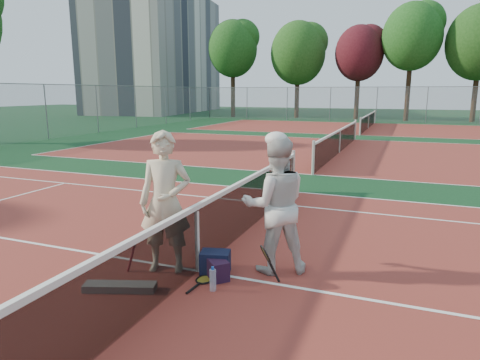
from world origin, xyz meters
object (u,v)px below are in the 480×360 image
(player_b, at_px, (275,205))
(sports_bag_navy, at_px, (215,262))
(apartment_block, at_px, (158,53))
(sports_bag_purple, at_px, (218,269))
(player_a, at_px, (165,202))
(racket_spare, at_px, (205,280))
(net_main, at_px, (197,238))
(racket_black_held, at_px, (265,265))
(racket_red, at_px, (136,253))
(water_bottle, at_px, (213,280))

(player_b, height_order, sports_bag_navy, player_b)
(apartment_block, height_order, sports_bag_purple, apartment_block)
(apartment_block, xyz_separation_m, player_a, (27.55, -44.11, -6.47))
(racket_spare, distance_m, sports_bag_purple, 0.23)
(net_main, relative_size, racket_black_held, 19.80)
(net_main, distance_m, sports_bag_purple, 0.55)
(apartment_block, relative_size, sports_bag_purple, 63.49)
(racket_red, relative_size, sports_bag_navy, 1.38)
(racket_red, bearing_deg, net_main, -2.47)
(racket_red, bearing_deg, water_bottle, -31.03)
(apartment_block, xyz_separation_m, water_bottle, (28.47, -44.49, -7.35))
(player_a, height_order, sports_bag_navy, player_a)
(racket_black_held, bearing_deg, net_main, -37.99)
(player_a, xyz_separation_m, sports_bag_navy, (0.71, 0.15, -0.87))
(player_a, height_order, racket_black_held, player_a)
(player_b, xyz_separation_m, sports_bag_purple, (-0.65, -0.59, -0.85))
(net_main, bearing_deg, racket_black_held, -1.83)
(net_main, height_order, racket_black_held, net_main)
(racket_red, bearing_deg, racket_spare, -19.82)
(net_main, xyz_separation_m, water_bottle, (0.47, -0.49, -0.36))
(net_main, relative_size, player_a, 5.31)
(apartment_block, xyz_separation_m, racket_red, (27.17, -44.33, -7.21))
(sports_bag_navy, bearing_deg, racket_red, -161.37)
(water_bottle, bearing_deg, racket_red, 173.22)
(player_b, bearing_deg, racket_spare, 14.05)
(player_b, relative_size, racket_red, 3.41)
(racket_red, xyz_separation_m, sports_bag_purple, (1.21, 0.20, -0.15))
(apartment_block, distance_m, player_a, 52.41)
(apartment_block, bearing_deg, racket_black_held, -56.58)
(net_main, height_order, player_b, player_b)
(player_b, relative_size, sports_bag_navy, 4.72)
(player_b, bearing_deg, net_main, -3.50)
(player_a, relative_size, player_b, 1.04)
(racket_spare, bearing_deg, apartment_block, 36.44)
(net_main, xyz_separation_m, player_a, (-0.45, -0.11, 0.52))
(apartment_block, height_order, racket_red, apartment_block)
(sports_bag_purple, bearing_deg, player_b, 42.40)
(player_b, bearing_deg, apartment_block, -84.07)
(racket_red, height_order, sports_bag_navy, racket_red)
(racket_spare, xyz_separation_m, sports_bag_purple, (0.15, 0.12, 0.13))
(player_a, distance_m, racket_black_held, 1.68)
(player_b, bearing_deg, racket_red, -4.60)
(racket_black_held, xyz_separation_m, sports_bag_purple, (-0.68, -0.10, -0.14))
(racket_spare, bearing_deg, sports_bag_purple, -46.93)
(racket_black_held, bearing_deg, player_a, -33.29)
(apartment_block, distance_m, racket_spare, 53.02)
(racket_spare, xyz_separation_m, sports_bag_navy, (0.04, 0.29, 0.15))
(player_b, relative_size, sports_bag_purple, 5.75)
(racket_red, xyz_separation_m, water_bottle, (1.31, -0.16, -0.14))
(racket_black_held, relative_size, water_bottle, 1.85)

